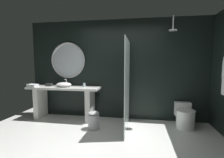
% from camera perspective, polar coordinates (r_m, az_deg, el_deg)
% --- Properties ---
extents(ground_plane, '(5.76, 5.76, 0.00)m').
position_cam_1_polar(ground_plane, '(2.93, -4.09, -24.99)').
color(ground_plane, silver).
extents(back_wall_panel, '(4.80, 0.10, 2.60)m').
position_cam_1_polar(back_wall_panel, '(4.39, 1.76, 3.19)').
color(back_wall_panel, black).
rests_on(back_wall_panel, ground_plane).
extents(vanity_counter, '(1.90, 0.56, 0.86)m').
position_cam_1_polar(vanity_counter, '(4.55, -16.10, -6.35)').
color(vanity_counter, silver).
rests_on(vanity_counter, ground_plane).
extents(vessel_sink, '(0.40, 0.33, 0.20)m').
position_cam_1_polar(vessel_sink, '(4.47, -16.35, -1.85)').
color(vessel_sink, white).
rests_on(vessel_sink, vanity_counter).
extents(tumbler_cup, '(0.07, 0.07, 0.11)m').
position_cam_1_polar(tumbler_cup, '(4.31, -9.61, -2.06)').
color(tumbler_cup, silver).
rests_on(tumbler_cup, vanity_counter).
extents(tissue_box, '(0.16, 0.11, 0.07)m').
position_cam_1_polar(tissue_box, '(4.73, -21.01, -1.90)').
color(tissue_box, '#282D28').
rests_on(tissue_box, vanity_counter).
extents(round_wall_mirror, '(0.97, 0.05, 0.97)m').
position_cam_1_polar(round_wall_mirror, '(4.69, -15.04, 6.25)').
color(round_wall_mirror, '#B7B7BC').
extents(shower_glass_panel, '(0.02, 1.30, 2.00)m').
position_cam_1_polar(shower_glass_panel, '(3.69, 5.31, -2.05)').
color(shower_glass_panel, silver).
rests_on(shower_glass_panel, ground_plane).
extents(rain_shower_head, '(0.17, 0.17, 0.32)m').
position_cam_1_polar(rain_shower_head, '(3.94, 20.36, 16.06)').
color(rain_shower_head, '#B7B7BC').
extents(toilet, '(0.42, 0.61, 0.54)m').
position_cam_1_polar(toilet, '(4.25, 23.86, -11.77)').
color(toilet, white).
rests_on(toilet, ground_plane).
extents(waste_bin, '(0.26, 0.26, 0.41)m').
position_cam_1_polar(waste_bin, '(3.84, -6.36, -13.97)').
color(waste_bin, '#B7B7BC').
rests_on(waste_bin, ground_plane).
extents(folded_hand_towel, '(0.28, 0.21, 0.07)m').
position_cam_1_polar(folded_hand_towel, '(4.74, -25.79, -2.05)').
color(folded_hand_towel, white).
rests_on(folded_hand_towel, vanity_counter).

